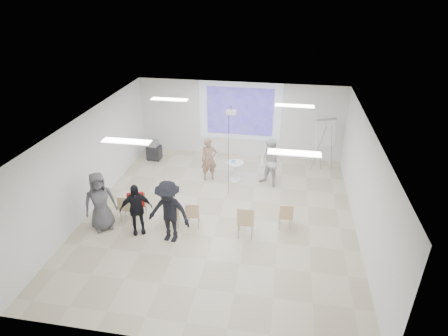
% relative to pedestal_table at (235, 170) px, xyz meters
% --- Properties ---
extents(floor, '(8.00, 9.00, 0.10)m').
position_rel_pedestal_table_xyz_m(floor, '(-0.14, -2.33, -0.45)').
color(floor, beige).
rests_on(floor, ground).
extents(ceiling, '(8.00, 9.00, 0.10)m').
position_rel_pedestal_table_xyz_m(ceiling, '(-0.14, -2.33, 2.65)').
color(ceiling, white).
rests_on(ceiling, wall_back).
extents(wall_back, '(8.00, 0.10, 3.00)m').
position_rel_pedestal_table_xyz_m(wall_back, '(-0.14, 2.22, 1.10)').
color(wall_back, silver).
rests_on(wall_back, floor).
extents(wall_left, '(0.10, 9.00, 3.00)m').
position_rel_pedestal_table_xyz_m(wall_left, '(-4.19, -2.33, 1.10)').
color(wall_left, silver).
rests_on(wall_left, floor).
extents(wall_right, '(0.10, 9.00, 3.00)m').
position_rel_pedestal_table_xyz_m(wall_right, '(3.91, -2.33, 1.10)').
color(wall_right, silver).
rests_on(wall_right, floor).
extents(projection_halo, '(3.20, 0.01, 2.30)m').
position_rel_pedestal_table_xyz_m(projection_halo, '(-0.14, 2.16, 1.45)').
color(projection_halo, silver).
rests_on(projection_halo, wall_back).
extents(projection_image, '(2.60, 0.01, 1.90)m').
position_rel_pedestal_table_xyz_m(projection_image, '(-0.14, 2.14, 1.45)').
color(projection_image, '#3B30A5').
rests_on(projection_image, wall_back).
extents(pedestal_table, '(0.62, 0.62, 0.73)m').
position_rel_pedestal_table_xyz_m(pedestal_table, '(0.00, 0.00, 0.00)').
color(pedestal_table, white).
rests_on(pedestal_table, floor).
extents(player_left, '(0.77, 0.66, 1.77)m').
position_rel_pedestal_table_xyz_m(player_left, '(-0.93, -0.07, 0.48)').
color(player_left, '#906F58').
rests_on(player_left, floor).
extents(player_right, '(1.17, 1.11, 1.91)m').
position_rel_pedestal_table_xyz_m(player_right, '(1.23, -0.15, 0.55)').
color(player_right, silver).
rests_on(player_right, floor).
extents(controller_left, '(0.07, 0.11, 0.04)m').
position_rel_pedestal_table_xyz_m(controller_left, '(-0.75, 0.18, 0.76)').
color(controller_left, white).
rests_on(controller_left, player_left).
extents(controller_right, '(0.10, 0.13, 0.04)m').
position_rel_pedestal_table_xyz_m(controller_right, '(1.05, 0.10, 0.88)').
color(controller_right, white).
rests_on(controller_right, player_right).
extents(chair_far_left, '(0.39, 0.42, 0.84)m').
position_rel_pedestal_table_xyz_m(chair_far_left, '(-2.82, -3.00, 0.09)').
color(chair_far_left, tan).
rests_on(chair_far_left, floor).
extents(chair_left_mid, '(0.56, 0.58, 0.93)m').
position_rel_pedestal_table_xyz_m(chair_left_mid, '(-2.48, -2.80, 0.14)').
color(chair_left_mid, tan).
rests_on(chair_left_mid, floor).
extents(chair_left_inner, '(0.45, 0.48, 0.84)m').
position_rel_pedestal_table_xyz_m(chair_left_inner, '(-1.39, -3.04, 0.09)').
color(chair_left_inner, tan).
rests_on(chair_left_inner, floor).
extents(chair_center, '(0.45, 0.48, 0.83)m').
position_rel_pedestal_table_xyz_m(chair_center, '(-0.80, -3.01, 0.09)').
color(chair_center, tan).
rests_on(chair_center, floor).
extents(chair_right_inner, '(0.49, 0.52, 0.99)m').
position_rel_pedestal_table_xyz_m(chair_right_inner, '(0.74, -3.21, 0.18)').
color(chair_right_inner, tan).
rests_on(chair_right_inner, floor).
extents(chair_right_far, '(0.43, 0.46, 0.83)m').
position_rel_pedestal_table_xyz_m(chair_right_far, '(1.83, -2.63, 0.09)').
color(chair_right_far, tan).
rests_on(chair_right_far, floor).
extents(red_jacket, '(0.49, 0.26, 0.46)m').
position_rel_pedestal_table_xyz_m(red_jacket, '(-2.51, -2.95, 0.32)').
color(red_jacket, maroon).
rests_on(red_jacket, chair_left_mid).
extents(laptop, '(0.34, 0.27, 0.02)m').
position_rel_pedestal_table_xyz_m(laptop, '(-1.40, -2.95, 0.05)').
color(laptop, black).
rests_on(laptop, chair_left_inner).
extents(audience_left, '(1.19, 0.99, 1.77)m').
position_rel_pedestal_table_xyz_m(audience_left, '(-2.28, -3.48, 0.48)').
color(audience_left, black).
rests_on(audience_left, floor).
extents(audience_mid, '(1.43, 0.91, 2.07)m').
position_rel_pedestal_table_xyz_m(audience_mid, '(-1.28, -3.66, 0.63)').
color(audience_mid, black).
rests_on(audience_mid, floor).
extents(audience_outer, '(1.16, 1.09, 1.99)m').
position_rel_pedestal_table_xyz_m(audience_outer, '(-3.35, -3.45, 0.59)').
color(audience_outer, '#515156').
rests_on(audience_outer, floor).
extents(flipchart_easel, '(0.83, 0.66, 2.03)m').
position_rel_pedestal_table_xyz_m(flipchart_easel, '(3.07, 1.33, 1.09)').
color(flipchart_easel, gray).
rests_on(flipchart_easel, floor).
extents(av_cart, '(0.55, 0.45, 0.79)m').
position_rel_pedestal_table_xyz_m(av_cart, '(-3.41, 1.17, -0.04)').
color(av_cart, black).
rests_on(av_cart, floor).
extents(ceiling_projector, '(0.30, 0.25, 3.00)m').
position_rel_pedestal_table_xyz_m(ceiling_projector, '(-0.04, -0.84, 2.28)').
color(ceiling_projector, white).
rests_on(ceiling_projector, ceiling).
extents(fluor_panel_nw, '(1.20, 0.30, 0.02)m').
position_rel_pedestal_table_xyz_m(fluor_panel_nw, '(-2.14, -0.33, 2.57)').
color(fluor_panel_nw, white).
rests_on(fluor_panel_nw, ceiling).
extents(fluor_panel_ne, '(1.20, 0.30, 0.02)m').
position_rel_pedestal_table_xyz_m(fluor_panel_ne, '(1.86, -0.33, 2.57)').
color(fluor_panel_ne, white).
rests_on(fluor_panel_ne, ceiling).
extents(fluor_panel_sw, '(1.20, 0.30, 0.02)m').
position_rel_pedestal_table_xyz_m(fluor_panel_sw, '(-2.14, -3.83, 2.57)').
color(fluor_panel_sw, white).
rests_on(fluor_panel_sw, ceiling).
extents(fluor_panel_se, '(1.20, 0.30, 0.02)m').
position_rel_pedestal_table_xyz_m(fluor_panel_se, '(1.86, -3.83, 2.57)').
color(fluor_panel_se, white).
rests_on(fluor_panel_se, ceiling).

